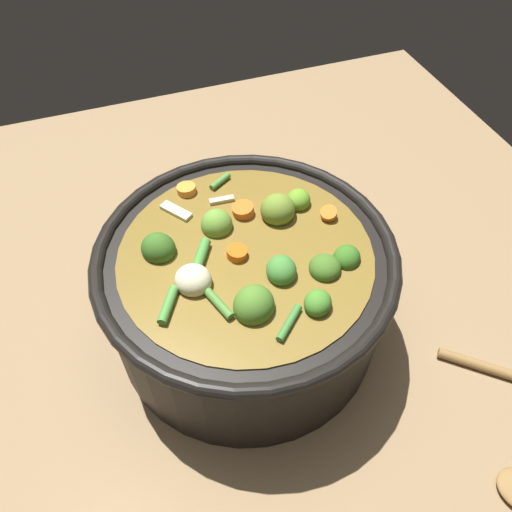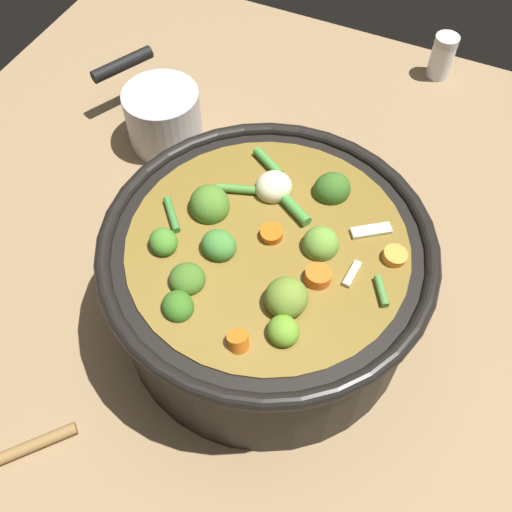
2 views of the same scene
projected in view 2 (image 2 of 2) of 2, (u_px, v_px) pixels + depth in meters
name	position (u px, v px, depth m)	size (l,w,h in m)	color
ground_plane	(266.00, 314.00, 0.68)	(1.10, 1.10, 0.00)	#8C704C
cooking_pot	(266.00, 278.00, 0.61)	(0.33, 0.33, 0.16)	black
salt_shaker	(442.00, 56.00, 0.88)	(0.04, 0.04, 0.07)	silver
small_saucepan	(162.00, 116.00, 0.80)	(0.17, 0.14, 0.08)	#ADADB2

